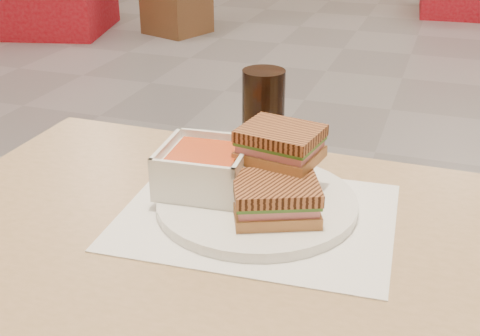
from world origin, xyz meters
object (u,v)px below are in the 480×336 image
(cola_glass, at_px, (263,115))
(bg_chair_0r, at_px, (177,3))
(panini_lower, at_px, (276,198))
(main_table, at_px, (313,334))
(soup_bowl, at_px, (205,170))
(plate, at_px, (257,203))

(cola_glass, xyz_separation_m, bg_chair_0r, (-1.89, 3.74, -0.59))
(panini_lower, relative_size, cola_glass, 0.93)
(main_table, xyz_separation_m, soup_bowl, (-0.20, 0.12, 0.16))
(cola_glass, bearing_deg, plate, -75.34)
(soup_bowl, bearing_deg, plate, -5.16)
(plate, xyz_separation_m, cola_glass, (-0.05, 0.18, 0.07))
(cola_glass, distance_m, bg_chair_0r, 4.23)
(bg_chair_0r, bearing_deg, plate, -63.72)
(main_table, height_order, panini_lower, panini_lower)
(main_table, relative_size, panini_lower, 8.26)
(panini_lower, distance_m, bg_chair_0r, 4.46)
(main_table, relative_size, soup_bowl, 8.76)
(main_table, relative_size, bg_chair_0r, 2.18)
(plate, bearing_deg, soup_bowl, 174.84)
(soup_bowl, height_order, panini_lower, soup_bowl)
(panini_lower, xyz_separation_m, bg_chair_0r, (-1.98, 3.96, -0.55))
(panini_lower, bearing_deg, main_table, -43.83)
(cola_glass, bearing_deg, soup_bowl, -101.81)
(main_table, bearing_deg, plate, 136.18)
(plate, relative_size, cola_glass, 1.90)
(soup_bowl, relative_size, cola_glass, 0.88)
(main_table, relative_size, plate, 4.04)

